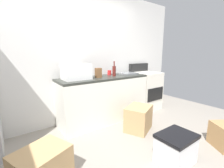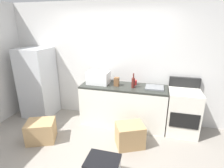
{
  "view_description": "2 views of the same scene",
  "coord_description": "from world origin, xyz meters",
  "px_view_note": "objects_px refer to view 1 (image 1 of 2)",
  "views": [
    {
      "loc": [
        -1.3,
        -1.3,
        1.35
      ],
      "look_at": [
        0.28,
        0.89,
        0.81
      ],
      "focal_mm": 24.49,
      "sensor_mm": 36.0,
      "label": 1
    },
    {
      "loc": [
        0.94,
        -2.18,
        2.11
      ],
      "look_at": [
        0.13,
        0.91,
        1.02
      ],
      "focal_mm": 27.83,
      "sensor_mm": 36.0,
      "label": 2
    }
  ],
  "objects_px": {
    "cardboard_box_large": "(42,168)",
    "storage_bin": "(176,148)",
    "wine_bottle": "(114,71)",
    "cardboard_box_medium": "(139,118)",
    "knife_block": "(98,73)",
    "stove_oven": "(145,90)",
    "microwave": "(76,72)",
    "coffee_mug": "(109,73)"
  },
  "relations": [
    {
      "from": "cardboard_box_large",
      "to": "storage_bin",
      "type": "xyz_separation_m",
      "value": [
        1.42,
        -0.6,
        -0.01
      ]
    },
    {
      "from": "wine_bottle",
      "to": "cardboard_box_large",
      "type": "relative_size",
      "value": 0.6
    },
    {
      "from": "wine_bottle",
      "to": "cardboard_box_large",
      "type": "xyz_separation_m",
      "value": [
        -1.6,
        -0.93,
        -0.81
      ]
    },
    {
      "from": "wine_bottle",
      "to": "storage_bin",
      "type": "xyz_separation_m",
      "value": [
        -0.18,
        -1.53,
        -0.82
      ]
    },
    {
      "from": "cardboard_box_medium",
      "to": "wine_bottle",
      "type": "bearing_deg",
      "value": 95.42
    },
    {
      "from": "knife_block",
      "to": "cardboard_box_medium",
      "type": "xyz_separation_m",
      "value": [
        0.41,
        -0.68,
        -0.78
      ]
    },
    {
      "from": "wine_bottle",
      "to": "storage_bin",
      "type": "bearing_deg",
      "value": -96.58
    },
    {
      "from": "cardboard_box_large",
      "to": "cardboard_box_medium",
      "type": "bearing_deg",
      "value": 9.43
    },
    {
      "from": "stove_oven",
      "to": "knife_block",
      "type": "distance_m",
      "value": 1.46
    },
    {
      "from": "knife_block",
      "to": "storage_bin",
      "type": "height_order",
      "value": "knife_block"
    },
    {
      "from": "microwave",
      "to": "knife_block",
      "type": "height_order",
      "value": "microwave"
    },
    {
      "from": "knife_block",
      "to": "coffee_mug",
      "type": "bearing_deg",
      "value": 23.9
    },
    {
      "from": "wine_bottle",
      "to": "cardboard_box_medium",
      "type": "distance_m",
      "value": 1.03
    },
    {
      "from": "stove_oven",
      "to": "coffee_mug",
      "type": "bearing_deg",
      "value": 172.74
    },
    {
      "from": "microwave",
      "to": "storage_bin",
      "type": "relative_size",
      "value": 1.0
    },
    {
      "from": "stove_oven",
      "to": "storage_bin",
      "type": "bearing_deg",
      "value": -126.76
    },
    {
      "from": "storage_bin",
      "to": "wine_bottle",
      "type": "bearing_deg",
      "value": 83.42
    },
    {
      "from": "stove_oven",
      "to": "microwave",
      "type": "xyz_separation_m",
      "value": [
        -1.78,
        0.02,
        0.57
      ]
    },
    {
      "from": "stove_oven",
      "to": "cardboard_box_medium",
      "type": "height_order",
      "value": "stove_oven"
    },
    {
      "from": "cardboard_box_large",
      "to": "cardboard_box_medium",
      "type": "height_order",
      "value": "cardboard_box_medium"
    },
    {
      "from": "cardboard_box_large",
      "to": "storage_bin",
      "type": "bearing_deg",
      "value": -22.92
    },
    {
      "from": "microwave",
      "to": "wine_bottle",
      "type": "distance_m",
      "value": 0.77
    },
    {
      "from": "stove_oven",
      "to": "microwave",
      "type": "distance_m",
      "value": 1.87
    },
    {
      "from": "microwave",
      "to": "cardboard_box_medium",
      "type": "bearing_deg",
      "value": -41.34
    },
    {
      "from": "stove_oven",
      "to": "microwave",
      "type": "height_order",
      "value": "microwave"
    },
    {
      "from": "cardboard_box_large",
      "to": "storage_bin",
      "type": "distance_m",
      "value": 1.54
    },
    {
      "from": "wine_bottle",
      "to": "cardboard_box_large",
      "type": "height_order",
      "value": "wine_bottle"
    },
    {
      "from": "knife_block",
      "to": "cardboard_box_large",
      "type": "xyz_separation_m",
      "value": [
        -1.24,
        -0.95,
        -0.79
      ]
    },
    {
      "from": "knife_block",
      "to": "cardboard_box_medium",
      "type": "bearing_deg",
      "value": -58.56
    },
    {
      "from": "coffee_mug",
      "to": "cardboard_box_large",
      "type": "xyz_separation_m",
      "value": [
        -1.61,
        -1.11,
        -0.75
      ]
    },
    {
      "from": "microwave",
      "to": "knife_block",
      "type": "xyz_separation_m",
      "value": [
        0.42,
        -0.05,
        -0.05
      ]
    },
    {
      "from": "wine_bottle",
      "to": "coffee_mug",
      "type": "height_order",
      "value": "wine_bottle"
    },
    {
      "from": "stove_oven",
      "to": "knife_block",
      "type": "relative_size",
      "value": 6.11
    },
    {
      "from": "cardboard_box_medium",
      "to": "storage_bin",
      "type": "bearing_deg",
      "value": -105.2
    },
    {
      "from": "wine_bottle",
      "to": "coffee_mug",
      "type": "distance_m",
      "value": 0.2
    },
    {
      "from": "wine_bottle",
      "to": "storage_bin",
      "type": "distance_m",
      "value": 1.74
    },
    {
      "from": "microwave",
      "to": "wine_bottle",
      "type": "bearing_deg",
      "value": -5.8
    },
    {
      "from": "coffee_mug",
      "to": "knife_block",
      "type": "bearing_deg",
      "value": -156.1
    },
    {
      "from": "coffee_mug",
      "to": "cardboard_box_medium",
      "type": "distance_m",
      "value": 1.12
    },
    {
      "from": "wine_bottle",
      "to": "cardboard_box_medium",
      "type": "xyz_separation_m",
      "value": [
        0.06,
        -0.65,
        -0.8
      ]
    },
    {
      "from": "knife_block",
      "to": "storage_bin",
      "type": "xyz_separation_m",
      "value": [
        0.18,
        -1.55,
        -0.8
      ]
    },
    {
      "from": "stove_oven",
      "to": "wine_bottle",
      "type": "relative_size",
      "value": 3.67
    }
  ]
}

